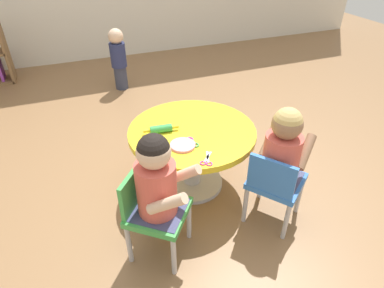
% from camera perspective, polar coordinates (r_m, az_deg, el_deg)
% --- Properties ---
extents(ground_plane, '(10.00, 10.00, 0.00)m').
position_cam_1_polar(ground_plane, '(2.41, -0.00, -6.91)').
color(ground_plane, olive).
extents(craft_table, '(0.84, 0.84, 0.47)m').
position_cam_1_polar(craft_table, '(2.20, -0.00, -0.03)').
color(craft_table, silver).
rests_on(craft_table, ground).
extents(child_chair_left, '(0.42, 0.42, 0.54)m').
position_cam_1_polar(child_chair_left, '(1.81, -6.93, -11.34)').
color(child_chair_left, '#B7B7BC').
rests_on(child_chair_left, ground).
extents(seated_child_left, '(0.44, 0.43, 0.51)m').
position_cam_1_polar(seated_child_left, '(1.64, -6.19, -6.13)').
color(seated_child_left, '#3F4772').
rests_on(seated_child_left, ground).
extents(child_chair_right, '(0.42, 0.42, 0.54)m').
position_cam_1_polar(child_chair_right, '(2.01, 14.25, -6.65)').
color(child_chair_right, '#B7B7BC').
rests_on(child_chair_right, ground).
extents(seated_child_right, '(0.44, 0.42, 0.51)m').
position_cam_1_polar(seated_child_right, '(1.91, 15.60, -0.81)').
color(seated_child_right, '#3F4772').
rests_on(seated_child_right, ground).
extents(toddler_standing, '(0.17, 0.17, 0.67)m').
position_cam_1_polar(toddler_standing, '(3.77, -12.76, 14.53)').
color(toddler_standing, '#33384C').
rests_on(toddler_standing, ground).
extents(rolling_pin, '(0.23, 0.06, 0.05)m').
position_cam_1_polar(rolling_pin, '(2.10, -5.44, 2.66)').
color(rolling_pin, green).
rests_on(rolling_pin, craft_table).
extents(craft_scissors, '(0.12, 0.14, 0.01)m').
position_cam_1_polar(craft_scissors, '(1.85, 2.61, -2.92)').
color(craft_scissors, silver).
rests_on(craft_scissors, craft_table).
extents(playdough_blob_0, '(0.15, 0.15, 0.02)m').
position_cam_1_polar(playdough_blob_0, '(1.96, -1.63, -0.20)').
color(playdough_blob_0, pink).
rests_on(playdough_blob_0, craft_table).
extents(cookie_cutter_0, '(0.05, 0.05, 0.01)m').
position_cam_1_polar(cookie_cutter_0, '(1.97, 0.59, -0.17)').
color(cookie_cutter_0, '#4CB259').
rests_on(cookie_cutter_0, craft_table).
extents(cookie_cutter_1, '(0.05, 0.05, 0.01)m').
position_cam_1_polar(cookie_cutter_1, '(2.02, -0.41, 0.83)').
color(cookie_cutter_1, '#D83FA5').
rests_on(cookie_cutter_1, craft_table).
extents(cookie_cutter_2, '(0.05, 0.05, 0.01)m').
position_cam_1_polar(cookie_cutter_2, '(1.99, -6.23, 0.08)').
color(cookie_cutter_2, '#3F99D8').
rests_on(cookie_cutter_2, craft_table).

